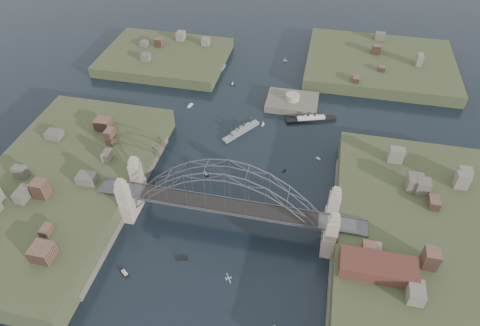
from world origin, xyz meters
The scene contains 22 objects.
ground centered at (0.00, 0.00, 0.00)m, with size 500.00×500.00×0.00m, color black.
bridge centered at (0.00, 0.00, 12.32)m, with size 84.00×13.80×24.60m.
shore_west centered at (-57.32, 0.00, 1.97)m, with size 50.50×90.00×12.00m.
shore_east centered at (57.32, 0.00, 1.97)m, with size 50.50×90.00×12.00m.
headland_nw centered at (-55.00, 95.00, 0.50)m, with size 60.00×45.00×9.00m, color #3C4527.
headland_ne centered at (50.00, 110.00, 0.75)m, with size 70.00×55.00×9.50m, color #3C4527.
fort_island centered at (12.00, 70.00, -0.34)m, with size 22.00×16.00×9.40m.
wharf_shed centered at (44.00, -14.00, 10.00)m, with size 20.00×8.00×4.00m, color #592D26.
naval_cruiser_near centered at (-5.69, 46.43, 0.86)m, with size 12.42×16.57×5.52m.
naval_cruiser_far centered at (-26.63, 88.17, 0.92)m, with size 4.93×17.72×5.93m.
ocean_liner centered at (21.06, 60.29, 0.79)m, with size 20.70×9.22×5.12m.
aeroplane centered at (5.95, -24.59, 8.41)m, with size 1.97×2.88×0.47m.
small_boat_a centered at (-12.99, 20.04, 0.28)m, with size 2.34×2.38×1.43m.
small_boat_b centered at (14.30, 27.92, 0.15)m, with size 1.32×1.78×0.45m.
small_boat_c centered at (-10.31, -15.94, 0.15)m, with size 3.44×1.97×0.45m.
small_boat_d centered at (25.85, 36.79, 0.29)m, with size 2.11×1.66×1.43m.
small_boat_e centered at (-31.31, 60.08, 0.28)m, with size 1.81×3.61×1.43m.
small_boat_f centered at (2.06, 53.14, 0.97)m, with size 1.27×1.92×2.38m.
small_boat_h centered at (-16.96, 80.35, 0.92)m, with size 2.20×1.17×2.38m.
small_boat_i centered at (34.05, 10.08, 0.15)m, with size 2.78×2.04×0.45m.
small_boat_j centered at (-24.81, -24.25, 0.28)m, with size 3.51×3.03×1.43m.
small_boat_k centered at (3.97, 108.02, 0.96)m, with size 1.95×1.09×2.38m.
Camera 1 is at (21.54, -82.08, 104.01)m, focal length 31.08 mm.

